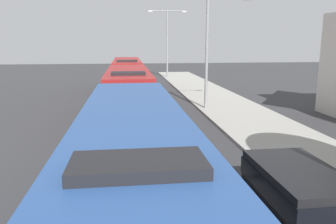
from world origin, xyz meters
TOP-DOWN VIEW (x-y plane):
  - bus_lead at (-1.30, 10.70)m, footprint 2.58×12.02m
  - bus_second_in_line at (-1.30, 23.41)m, footprint 2.58×10.55m
  - bus_middle at (-1.30, 35.69)m, footprint 2.58×11.98m
  - white_suv at (2.40, 9.61)m, footprint 1.86×5.08m
  - streetlamp_mid at (4.10, 25.62)m, footprint 6.13×0.28m
  - streetlamp_far at (4.10, 47.53)m, footprint 5.01×0.28m

SIDE VIEW (x-z plane):
  - white_suv at x=2.40m, z-range 0.08..1.98m
  - bus_second_in_line at x=-1.30m, z-range 0.08..3.29m
  - bus_middle at x=-1.30m, z-range 0.09..3.30m
  - bus_lead at x=-1.30m, z-range 0.09..3.30m
  - streetlamp_mid at x=4.10m, z-range 1.07..8.74m
  - streetlamp_far at x=4.10m, z-range 1.03..9.78m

